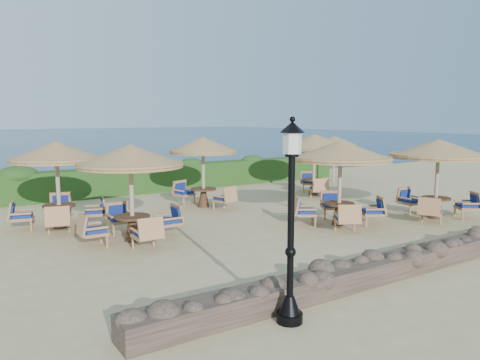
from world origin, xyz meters
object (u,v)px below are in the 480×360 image
(lamp_post, at_px, (291,231))
(cafe_set_5, at_px, (314,149))
(cafe_set_2, at_px, (438,159))
(cafe_set_4, at_px, (203,155))
(cafe_set_3, at_px, (57,169))
(cafe_set_1, at_px, (340,165))
(cafe_set_0, at_px, (131,174))
(extra_parasol, at_px, (334,140))

(lamp_post, height_order, cafe_set_5, lamp_post)
(cafe_set_2, relative_size, cafe_set_4, 1.10)
(cafe_set_3, height_order, cafe_set_4, same)
(lamp_post, distance_m, cafe_set_1, 7.42)
(lamp_post, distance_m, cafe_set_0, 6.36)
(cafe_set_1, xyz_separation_m, cafe_set_3, (-7.46, 4.42, -0.09))
(cafe_set_1, xyz_separation_m, cafe_set_4, (-2.15, 4.95, 0.05))
(extra_parasol, relative_size, cafe_set_3, 0.83)
(lamp_post, relative_size, cafe_set_4, 1.15)
(cafe_set_4, bearing_deg, cafe_set_3, -174.29)
(cafe_set_0, bearing_deg, cafe_set_1, -15.06)
(cafe_set_1, distance_m, cafe_set_4, 5.40)
(lamp_post, bearing_deg, cafe_set_5, 46.59)
(cafe_set_5, bearing_deg, cafe_set_4, 178.05)
(cafe_set_3, bearing_deg, cafe_set_4, 5.71)
(lamp_post, relative_size, cafe_set_2, 1.05)
(extra_parasol, relative_size, cafe_set_4, 0.83)
(extra_parasol, xyz_separation_m, cafe_set_0, (-12.99, -5.66, -0.33))
(cafe_set_1, distance_m, cafe_set_2, 3.57)
(cafe_set_1, xyz_separation_m, cafe_set_2, (3.42, -1.05, 0.08))
(cafe_set_0, relative_size, cafe_set_5, 1.01)
(extra_parasol, xyz_separation_m, cafe_set_5, (-3.66, -2.55, -0.15))
(lamp_post, height_order, cafe_set_2, lamp_post)
(cafe_set_2, bearing_deg, cafe_set_5, 92.23)
(cafe_set_0, height_order, cafe_set_4, same)
(lamp_post, height_order, extra_parasol, lamp_post)
(cafe_set_0, relative_size, cafe_set_1, 0.91)
(extra_parasol, bearing_deg, cafe_set_2, -112.33)
(lamp_post, xyz_separation_m, cafe_set_2, (9.16, 3.64, 0.43))
(cafe_set_1, bearing_deg, extra_parasol, 46.87)
(extra_parasol, bearing_deg, lamp_post, -136.40)
(cafe_set_3, xyz_separation_m, cafe_set_5, (10.65, 0.35, 0.20))
(cafe_set_4, xyz_separation_m, cafe_set_5, (5.35, -0.18, 0.06))
(cafe_set_3, bearing_deg, extra_parasol, 11.45)
(extra_parasol, height_order, cafe_set_3, cafe_set_3)
(lamp_post, bearing_deg, cafe_set_4, 69.54)
(cafe_set_0, xyz_separation_m, cafe_set_5, (9.33, 3.11, 0.18))
(extra_parasol, distance_m, cafe_set_5, 4.46)
(cafe_set_2, xyz_separation_m, cafe_set_4, (-5.57, 5.99, -0.02))
(cafe_set_2, bearing_deg, extra_parasol, 67.67)
(lamp_post, height_order, cafe_set_1, lamp_post)
(lamp_post, xyz_separation_m, extra_parasol, (12.60, 12.00, 0.62))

